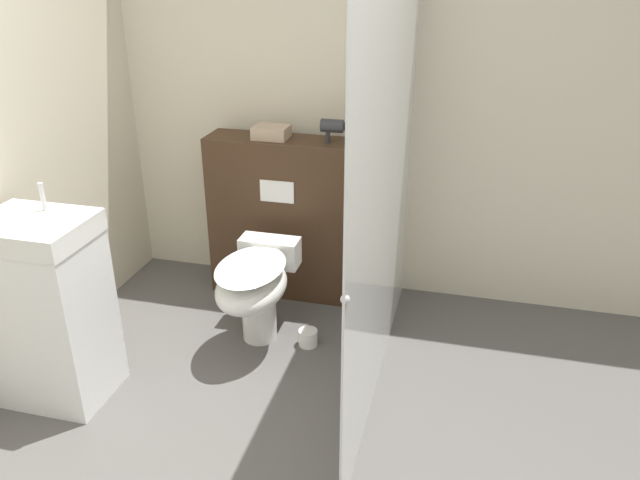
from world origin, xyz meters
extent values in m
cube|color=beige|center=(0.00, 2.10, 1.25)|extent=(8.00, 0.06, 2.50)
cube|color=#3D2819|center=(-0.22, 1.86, 0.54)|extent=(0.98, 0.28, 1.07)
cube|color=white|center=(-0.22, 1.72, 0.77)|extent=(0.22, 0.01, 0.14)
cube|color=silver|center=(0.56, 1.08, 1.06)|extent=(0.01, 1.99, 2.11)
sphere|color=#B2B2B7|center=(0.56, 0.11, 1.01)|extent=(0.04, 0.04, 0.04)
cylinder|color=white|center=(-0.20, 1.25, 0.19)|extent=(0.21, 0.21, 0.38)
ellipsoid|color=white|center=(-0.20, 1.15, 0.41)|extent=(0.38, 0.57, 0.23)
ellipsoid|color=white|center=(-0.20, 1.15, 0.53)|extent=(0.38, 0.56, 0.02)
cube|color=white|center=(-0.20, 1.49, 0.47)|extent=(0.36, 0.16, 0.17)
cube|color=white|center=(-1.04, 0.51, 0.44)|extent=(0.52, 0.42, 0.89)
cube|color=white|center=(-1.04, 0.51, 0.94)|extent=(0.53, 0.43, 0.11)
cylinder|color=silver|center=(-1.04, 0.63, 1.06)|extent=(0.02, 0.02, 0.14)
cylinder|color=#2D2D33|center=(0.10, 1.84, 1.18)|extent=(0.14, 0.08, 0.08)
cone|color=#2D2D33|center=(0.19, 1.84, 1.18)|extent=(0.03, 0.07, 0.07)
cylinder|color=#2D2D33|center=(0.08, 1.84, 1.12)|extent=(0.03, 0.03, 0.10)
cube|color=tan|center=(-0.29, 1.85, 1.11)|extent=(0.22, 0.17, 0.08)
cylinder|color=white|center=(0.11, 1.24, 0.05)|extent=(0.11, 0.11, 0.10)
camera|label=1|loc=(0.94, -1.76, 2.13)|focal=35.00mm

